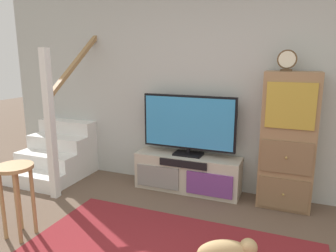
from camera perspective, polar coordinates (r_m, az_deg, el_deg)
back_wall at (r=4.03m, az=9.02°, el=7.32°), size 6.40×0.12×2.70m
media_console at (r=4.10m, az=3.51°, el=-8.47°), size 1.35×0.38×0.47m
television at (r=3.94m, az=3.74°, el=0.41°), size 1.19×0.22×0.76m
side_cabinet at (r=3.77m, az=20.84°, el=-2.64°), size 0.58×0.38×1.54m
desk_clock at (r=3.64m, az=20.73°, el=11.03°), size 0.20×0.08×0.23m
staircase at (r=4.99m, az=-18.05°, el=-3.63°), size 1.00×1.36×2.20m
bar_stool_near at (r=3.32m, az=-25.78°, el=-9.43°), size 0.34×0.34×0.72m
dog at (r=2.85m, az=10.56°, el=-21.54°), size 0.51×0.36×0.23m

